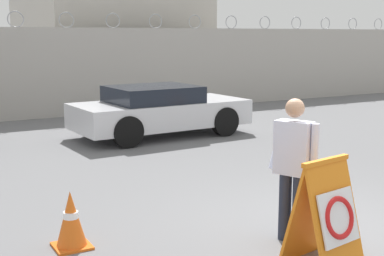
{
  "coord_description": "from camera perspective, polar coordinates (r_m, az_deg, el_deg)",
  "views": [
    {
      "loc": [
        -4.69,
        -4.78,
        2.45
      ],
      "look_at": [
        -0.81,
        2.1,
        1.07
      ],
      "focal_mm": 50.0,
      "sensor_mm": 36.0,
      "label": 1
    }
  ],
  "objects": [
    {
      "name": "ground_plane",
      "position": [
        7.13,
        14.33,
        -10.5
      ],
      "size": [
        90.0,
        90.0,
        0.0
      ],
      "primitive_type": "plane",
      "color": "slate"
    },
    {
      "name": "parked_car_rear_sedan",
      "position": [
        13.05,
        -3.53,
        1.92
      ],
      "size": [
        4.31,
        2.11,
        1.23
      ],
      "rotation": [
        0.0,
        0.0,
        0.05
      ],
      "color": "black",
      "rests_on": "ground_plane"
    },
    {
      "name": "traffic_cone_far",
      "position": [
        6.44,
        -12.79,
        -9.52
      ],
      "size": [
        0.41,
        0.41,
        0.68
      ],
      "color": "orange",
      "rests_on": "ground_plane"
    },
    {
      "name": "barricade_sign",
      "position": [
        5.88,
        14.19,
        -8.87
      ],
      "size": [
        0.77,
        0.76,
        1.18
      ],
      "rotation": [
        0.0,
        0.0,
        0.16
      ],
      "color": "orange",
      "rests_on": "ground_plane"
    },
    {
      "name": "perimeter_wall",
      "position": [
        16.64,
        -13.04,
        5.85
      ],
      "size": [
        36.0,
        0.3,
        3.12
      ],
      "color": "#ADA8A0",
      "rests_on": "ground_plane"
    },
    {
      "name": "building_block",
      "position": [
        22.06,
        -9.11,
        8.79
      ],
      "size": [
        6.05,
        7.1,
        4.12
      ],
      "color": "#B2ADA3",
      "rests_on": "ground_plane"
    },
    {
      "name": "security_guard",
      "position": [
        6.41,
        10.75,
        -3.71
      ],
      "size": [
        0.37,
        0.68,
        1.73
      ],
      "rotation": [
        0.0,
        0.0,
        1.96
      ],
      "color": "#232838",
      "rests_on": "ground_plane"
    }
  ]
}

